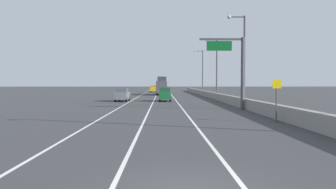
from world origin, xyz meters
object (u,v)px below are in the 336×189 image
at_px(lamp_post_right_third, 215,64).
at_px(car_yellow_2, 153,89).
at_px(lamp_post_right_fourth, 202,69).
at_px(car_green_0, 165,94).
at_px(box_truck, 162,86).
at_px(car_gray_1, 122,95).
at_px(overhead_sign_gantry, 236,64).
at_px(speed_advisory_sign, 277,97).
at_px(lamp_post_right_second, 242,55).

relative_size(lamp_post_right_third, car_yellow_2, 2.33).
xyz_separation_m(lamp_post_right_fourth, car_yellow_2, (-12.09, 18.55, -5.04)).
bearing_deg(car_yellow_2, lamp_post_right_third, -72.17).
bearing_deg(car_green_0, box_truck, 91.16).
xyz_separation_m(car_gray_1, box_truck, (5.93, 25.31, 0.97)).
height_order(car_green_0, car_gray_1, car_green_0).
height_order(car_green_0, box_truck, box_truck).
relative_size(car_gray_1, box_truck, 0.44).
distance_m(overhead_sign_gantry, car_green_0, 16.83).
xyz_separation_m(overhead_sign_gantry, box_truck, (-7.71, 40.11, -2.77)).
bearing_deg(overhead_sign_gantry, lamp_post_right_third, 85.44).
bearing_deg(speed_advisory_sign, car_gray_1, 119.19).
bearing_deg(lamp_post_right_third, car_green_0, -138.51).
xyz_separation_m(lamp_post_right_fourth, car_gray_1, (-15.45, -27.03, -5.05)).
xyz_separation_m(overhead_sign_gantry, car_yellow_2, (-10.29, 60.38, -3.73)).
bearing_deg(car_green_0, overhead_sign_gantry, -64.00).
bearing_deg(lamp_post_right_fourth, lamp_post_right_second, -90.25).
height_order(speed_advisory_sign, car_gray_1, speed_advisory_sign).
xyz_separation_m(lamp_post_right_third, car_gray_1, (-15.46, -7.93, -5.05)).
xyz_separation_m(overhead_sign_gantry, lamp_post_right_fourth, (1.80, 41.83, 1.32)).
distance_m(lamp_post_right_third, car_gray_1, 18.10).
xyz_separation_m(speed_advisory_sign, car_gray_1, (-14.09, 25.22, -0.77)).
bearing_deg(speed_advisory_sign, lamp_post_right_second, 85.17).
distance_m(overhead_sign_gantry, lamp_post_right_third, 22.84).
height_order(speed_advisory_sign, lamp_post_right_third, lamp_post_right_third).
distance_m(lamp_post_right_second, lamp_post_right_fourth, 38.20).
bearing_deg(car_yellow_2, overhead_sign_gantry, -80.33).
distance_m(car_green_0, car_gray_1, 6.45).
bearing_deg(lamp_post_right_third, speed_advisory_sign, -92.37).
relative_size(lamp_post_right_second, lamp_post_right_fourth, 1.00).
height_order(lamp_post_right_third, car_gray_1, lamp_post_right_third).
bearing_deg(lamp_post_right_second, car_yellow_2, 101.86).
relative_size(speed_advisory_sign, lamp_post_right_third, 0.28).
relative_size(speed_advisory_sign, box_truck, 0.30).
relative_size(lamp_post_right_second, car_yellow_2, 2.33).
height_order(overhead_sign_gantry, speed_advisory_sign, overhead_sign_gantry).
bearing_deg(overhead_sign_gantry, car_gray_1, 132.67).
bearing_deg(car_gray_1, car_green_0, -0.38).
height_order(overhead_sign_gantry, car_green_0, overhead_sign_gantry).
bearing_deg(lamp_post_right_fourth, overhead_sign_gantry, -92.46).
xyz_separation_m(lamp_post_right_third, car_green_0, (-9.01, -7.97, -4.99)).
bearing_deg(car_green_0, speed_advisory_sign, -73.11).
xyz_separation_m(lamp_post_right_second, car_gray_1, (-15.28, 11.17, -5.05)).
xyz_separation_m(lamp_post_right_second, car_yellow_2, (-11.92, 56.75, -5.04)).
bearing_deg(speed_advisory_sign, box_truck, 99.17).
bearing_deg(lamp_post_right_third, lamp_post_right_fourth, 90.05).
height_order(lamp_post_right_fourth, car_green_0, lamp_post_right_fourth).
bearing_deg(car_green_0, lamp_post_right_third, 41.49).
distance_m(overhead_sign_gantry, box_truck, 40.94).
relative_size(overhead_sign_gantry, car_green_0, 1.84).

